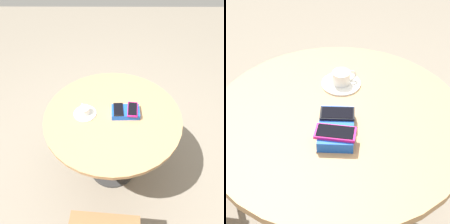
{
  "view_description": "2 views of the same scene",
  "coord_description": "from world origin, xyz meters",
  "views": [
    {
      "loc": [
        -0.0,
        1.08,
        1.9
      ],
      "look_at": [
        0.0,
        0.0,
        0.77
      ],
      "focal_mm": 35.0,
      "sensor_mm": 36.0,
      "label": 1
    },
    {
      "loc": [
        -1.06,
        -0.07,
        1.69
      ],
      "look_at": [
        0.0,
        0.0,
        0.77
      ],
      "focal_mm": 60.0,
      "sensor_mm": 36.0,
      "label": 2
    }
  ],
  "objects": [
    {
      "name": "saucer",
      "position": [
        0.2,
        -0.0,
        0.75
      ],
      "size": [
        0.16,
        0.16,
        0.01
      ],
      "primitive_type": "cylinder",
      "color": "silver",
      "rests_on": "round_table"
    },
    {
      "name": "coffee_cup",
      "position": [
        0.2,
        -0.0,
        0.78
      ],
      "size": [
        0.07,
        0.1,
        0.05
      ],
      "color": "silver",
      "rests_on": "saucer"
    },
    {
      "name": "phone_magenta",
      "position": [
        -0.14,
        -0.0,
        0.8
      ],
      "size": [
        0.08,
        0.15,
        0.01
      ],
      "color": "#D11975",
      "rests_on": "phone_box"
    },
    {
      "name": "phone_black",
      "position": [
        -0.04,
        -0.0,
        0.8
      ],
      "size": [
        0.07,
        0.13,
        0.01
      ],
      "color": "black",
      "rests_on": "phone_box"
    },
    {
      "name": "phone_box",
      "position": [
        -0.09,
        0.0,
        0.77
      ],
      "size": [
        0.2,
        0.13,
        0.04
      ],
      "color": "blue",
      "rests_on": "round_table"
    },
    {
      "name": "round_table",
      "position": [
        0.0,
        0.0,
        0.63
      ],
      "size": [
        1.0,
        1.0,
        0.75
      ],
      "color": "#2D2D2D",
      "rests_on": "ground_plane"
    }
  ]
}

